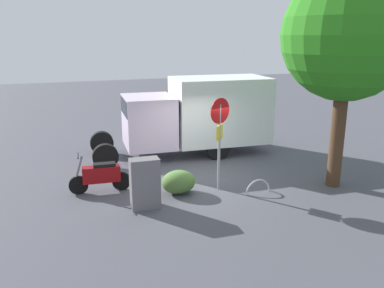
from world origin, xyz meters
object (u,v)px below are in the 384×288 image
object	(u,v)px
motorcycle	(101,175)
stop_sign	(220,130)
box_truck_near	(197,113)
bike_rack_hoop	(258,193)
utility_cabinet	(145,183)
street_tree	(347,36)

from	to	relation	value
motorcycle	stop_sign	bearing A→B (deg)	168.34
box_truck_near	stop_sign	world-z (taller)	box_truck_near
bike_rack_hoop	stop_sign	bearing A→B (deg)	-35.06
motorcycle	stop_sign	world-z (taller)	stop_sign
utility_cabinet	bike_rack_hoop	bearing A→B (deg)	177.87
box_truck_near	motorcycle	world-z (taller)	box_truck_near
box_truck_near	motorcycle	xyz separation A→B (m)	(4.09, 2.80, -1.10)
utility_cabinet	stop_sign	bearing A→B (deg)	-166.93
street_tree	bike_rack_hoop	distance (m)	5.16
box_truck_near	motorcycle	bearing A→B (deg)	38.25
motorcycle	bike_rack_hoop	world-z (taller)	motorcycle
box_truck_near	street_tree	world-z (taller)	street_tree
box_truck_near	utility_cabinet	distance (m)	5.42
box_truck_near	stop_sign	bearing A→B (deg)	83.21
motorcycle	utility_cabinet	size ratio (longest dim) A/B	1.31
stop_sign	motorcycle	bearing A→B (deg)	-16.15
bike_rack_hoop	utility_cabinet	bearing A→B (deg)	-2.13
street_tree	bike_rack_hoop	bearing A→B (deg)	-5.60
stop_sign	utility_cabinet	xyz separation A→B (m)	(2.41, 0.56, -1.16)
utility_cabinet	bike_rack_hoop	size ratio (longest dim) A/B	1.63
stop_sign	bike_rack_hoop	bearing A→B (deg)	144.94
stop_sign	street_tree	xyz separation A→B (m)	(-3.48, 0.93, 2.64)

